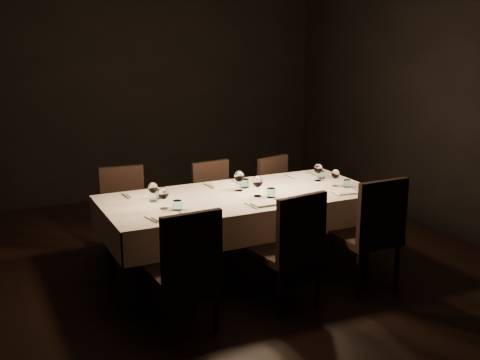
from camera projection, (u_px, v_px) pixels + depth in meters
name	position (u px, v px, depth m)	size (l,w,h in m)	color
room	(240.00, 115.00, 5.33)	(5.01, 6.01, 3.01)	black
dining_table	(240.00, 202.00, 5.54)	(2.52, 1.12, 0.76)	black
chair_near_left	(186.00, 266.00, 4.46)	(0.49, 0.49, 0.98)	black
place_setting_near_left	(168.00, 203.00, 4.99)	(0.36, 0.41, 0.19)	beige
chair_near_center	(291.00, 245.00, 4.87)	(0.54, 0.54, 0.99)	black
place_setting_near_center	(263.00, 191.00, 5.36)	(0.35, 0.41, 0.19)	beige
chair_near_right	(372.00, 230.00, 5.18)	(0.50, 0.50, 1.03)	black
place_setting_near_right	(341.00, 182.00, 5.71)	(0.31, 0.39, 0.17)	beige
chair_far_left	(125.00, 209.00, 5.95)	(0.48, 0.48, 0.92)	black
place_setting_far_left	(150.00, 191.00, 5.36)	(0.32, 0.40, 0.18)	beige
chair_far_center	(215.00, 199.00, 6.33)	(0.46, 0.46, 0.88)	black
place_setting_far_center	(235.00, 181.00, 5.71)	(0.35, 0.41, 0.19)	beige
chair_far_right	(279.00, 193.00, 6.60)	(0.51, 0.51, 0.87)	black
place_setting_far_right	(313.00, 172.00, 6.07)	(0.31, 0.40, 0.17)	beige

